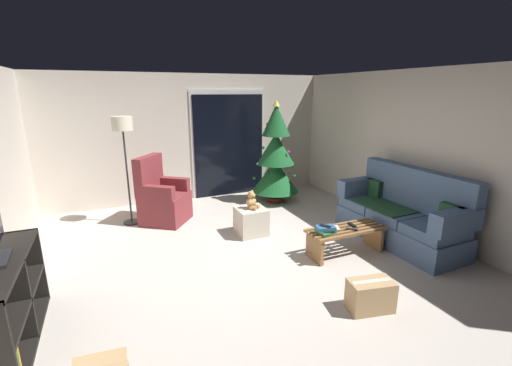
{
  "coord_description": "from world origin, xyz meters",
  "views": [
    {
      "loc": [
        -1.55,
        -3.77,
        2.17
      ],
      "look_at": [
        0.4,
        0.7,
        0.85
      ],
      "focal_mm": 23.98,
      "sensor_mm": 36.0,
      "label": 1
    }
  ],
  "objects_px": {
    "remote_black": "(352,225)",
    "remote_white": "(337,228)",
    "couch": "(402,215)",
    "coffee_table": "(346,237)",
    "book_stack": "(326,230)",
    "ottoman": "(251,221)",
    "floor_lamp": "(123,134)",
    "teddy_bear_honey": "(252,201)",
    "remote_graphite": "(352,229)",
    "armchair": "(162,199)",
    "christmas_tree": "(276,158)",
    "cell_phone": "(325,226)",
    "cardboard_box_taped_mid_floor": "(371,295)"
  },
  "relations": [
    {
      "from": "remote_black",
      "to": "remote_white",
      "type": "bearing_deg",
      "value": -171.42
    },
    {
      "from": "couch",
      "to": "coffee_table",
      "type": "distance_m",
      "value": 1.04
    },
    {
      "from": "remote_white",
      "to": "book_stack",
      "type": "xyz_separation_m",
      "value": [
        -0.23,
        -0.06,
        0.04
      ]
    },
    {
      "from": "couch",
      "to": "ottoman",
      "type": "bearing_deg",
      "value": 150.57
    },
    {
      "from": "floor_lamp",
      "to": "teddy_bear_honey",
      "type": "distance_m",
      "value": 2.31
    },
    {
      "from": "coffee_table",
      "to": "remote_graphite",
      "type": "height_order",
      "value": "remote_graphite"
    },
    {
      "from": "couch",
      "to": "armchair",
      "type": "distance_m",
      "value": 3.82
    },
    {
      "from": "christmas_tree",
      "to": "ottoman",
      "type": "distance_m",
      "value": 1.83
    },
    {
      "from": "remote_graphite",
      "to": "teddy_bear_honey",
      "type": "bearing_deg",
      "value": -100.12
    },
    {
      "from": "christmas_tree",
      "to": "floor_lamp",
      "type": "distance_m",
      "value": 2.83
    },
    {
      "from": "remote_black",
      "to": "couch",
      "type": "bearing_deg",
      "value": 3.81
    },
    {
      "from": "teddy_bear_honey",
      "to": "remote_black",
      "type": "bearing_deg",
      "value": -45.96
    },
    {
      "from": "book_stack",
      "to": "cell_phone",
      "type": "distance_m",
      "value": 0.06
    },
    {
      "from": "remote_graphite",
      "to": "teddy_bear_honey",
      "type": "height_order",
      "value": "teddy_bear_honey"
    },
    {
      "from": "couch",
      "to": "teddy_bear_honey",
      "type": "relative_size",
      "value": 6.86
    },
    {
      "from": "christmas_tree",
      "to": "teddy_bear_honey",
      "type": "xyz_separation_m",
      "value": [
        -1.07,
        -1.33,
        -0.35
      ]
    },
    {
      "from": "remote_white",
      "to": "teddy_bear_honey",
      "type": "height_order",
      "value": "teddy_bear_honey"
    },
    {
      "from": "couch",
      "to": "coffee_table",
      "type": "bearing_deg",
      "value": -178.36
    },
    {
      "from": "remote_graphite",
      "to": "book_stack",
      "type": "bearing_deg",
      "value": -55.03
    },
    {
      "from": "remote_graphite",
      "to": "floor_lamp",
      "type": "xyz_separation_m",
      "value": [
        -2.63,
        2.45,
        1.12
      ]
    },
    {
      "from": "cell_phone",
      "to": "christmas_tree",
      "type": "xyz_separation_m",
      "value": [
        0.52,
        2.49,
        0.41
      ]
    },
    {
      "from": "coffee_table",
      "to": "christmas_tree",
      "type": "xyz_separation_m",
      "value": [
        0.16,
        2.45,
        0.64
      ]
    },
    {
      "from": "teddy_bear_honey",
      "to": "cardboard_box_taped_mid_floor",
      "type": "xyz_separation_m",
      "value": [
        0.36,
        -2.25,
        -0.38
      ]
    },
    {
      "from": "christmas_tree",
      "to": "teddy_bear_honey",
      "type": "bearing_deg",
      "value": -128.96
    },
    {
      "from": "christmas_tree",
      "to": "floor_lamp",
      "type": "relative_size",
      "value": 1.12
    },
    {
      "from": "remote_graphite",
      "to": "armchair",
      "type": "height_order",
      "value": "armchair"
    },
    {
      "from": "coffee_table",
      "to": "book_stack",
      "type": "relative_size",
      "value": 4.05
    },
    {
      "from": "armchair",
      "to": "floor_lamp",
      "type": "bearing_deg",
      "value": 164.13
    },
    {
      "from": "christmas_tree",
      "to": "floor_lamp",
      "type": "xyz_separation_m",
      "value": [
        -2.76,
        -0.08,
        0.62
      ]
    },
    {
      "from": "couch",
      "to": "cardboard_box_taped_mid_floor",
      "type": "distance_m",
      "value": 1.97
    },
    {
      "from": "couch",
      "to": "book_stack",
      "type": "distance_m",
      "value": 1.39
    },
    {
      "from": "cardboard_box_taped_mid_floor",
      "to": "ottoman",
      "type": "bearing_deg",
      "value": 99.29
    },
    {
      "from": "floor_lamp",
      "to": "teddy_bear_honey",
      "type": "relative_size",
      "value": 6.25
    },
    {
      "from": "remote_graphite",
      "to": "cell_phone",
      "type": "height_order",
      "value": "cell_phone"
    },
    {
      "from": "book_stack",
      "to": "cardboard_box_taped_mid_floor",
      "type": "distance_m",
      "value": 1.14
    },
    {
      "from": "remote_black",
      "to": "remote_white",
      "type": "height_order",
      "value": "same"
    },
    {
      "from": "teddy_bear_honey",
      "to": "remote_white",
      "type": "bearing_deg",
      "value": -54.31
    },
    {
      "from": "book_stack",
      "to": "ottoman",
      "type": "bearing_deg",
      "value": 115.89
    },
    {
      "from": "cell_phone",
      "to": "teddy_bear_honey",
      "type": "relative_size",
      "value": 0.5
    },
    {
      "from": "remote_white",
      "to": "ottoman",
      "type": "distance_m",
      "value": 1.37
    },
    {
      "from": "remote_white",
      "to": "cell_phone",
      "type": "distance_m",
      "value": 0.26
    },
    {
      "from": "remote_graphite",
      "to": "book_stack",
      "type": "xyz_separation_m",
      "value": [
        -0.39,
        0.04,
        0.04
      ]
    },
    {
      "from": "coffee_table",
      "to": "remote_graphite",
      "type": "bearing_deg",
      "value": -65.76
    },
    {
      "from": "cell_phone",
      "to": "ottoman",
      "type": "distance_m",
      "value": 1.32
    },
    {
      "from": "remote_black",
      "to": "floor_lamp",
      "type": "xyz_separation_m",
      "value": [
        -2.73,
        2.33,
        1.12
      ]
    },
    {
      "from": "remote_white",
      "to": "christmas_tree",
      "type": "height_order",
      "value": "christmas_tree"
    },
    {
      "from": "couch",
      "to": "book_stack",
      "type": "relative_size",
      "value": 7.19
    },
    {
      "from": "remote_black",
      "to": "remote_white",
      "type": "xyz_separation_m",
      "value": [
        -0.26,
        -0.02,
        0.0
      ]
    },
    {
      "from": "teddy_bear_honey",
      "to": "book_stack",
      "type": "bearing_deg",
      "value": -64.22
    },
    {
      "from": "ottoman",
      "to": "cell_phone",
      "type": "bearing_deg",
      "value": -64.55
    }
  ]
}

